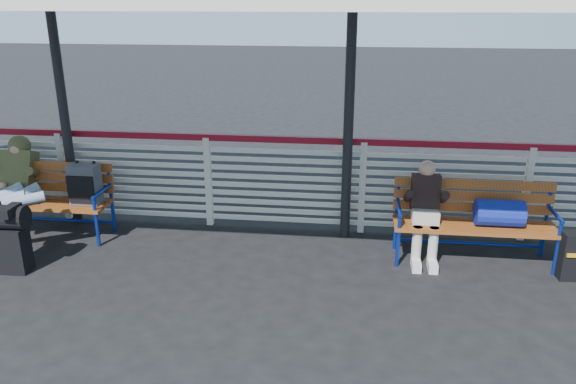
# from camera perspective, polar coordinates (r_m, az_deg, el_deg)

# --- Properties ---
(ground) EXTENTS (60.00, 60.00, 0.00)m
(ground) POSITION_cam_1_polar(r_m,az_deg,el_deg) (6.00, -12.47, -10.15)
(ground) COLOR black
(ground) RESTS_ON ground
(fence) EXTENTS (12.08, 0.08, 1.24)m
(fence) POSITION_cam_1_polar(r_m,az_deg,el_deg) (7.40, -8.10, 1.48)
(fence) COLOR silver
(fence) RESTS_ON ground
(luggage_stack) EXTENTS (0.48, 0.28, 0.78)m
(luggage_stack) POSITION_cam_1_polar(r_m,az_deg,el_deg) (6.86, -26.54, -4.02)
(luggage_stack) COLOR black
(luggage_stack) RESTS_ON ground
(bench_left) EXTENTS (1.80, 0.56, 0.97)m
(bench_left) POSITION_cam_1_polar(r_m,az_deg,el_deg) (7.59, -22.42, 0.23)
(bench_left) COLOR #A65F20
(bench_left) RESTS_ON ground
(bench_right) EXTENTS (1.80, 0.56, 0.92)m
(bench_right) POSITION_cam_1_polar(r_m,az_deg,el_deg) (6.71, 19.30, -2.11)
(bench_right) COLOR #A65F20
(bench_right) RESTS_ON ground
(traveler_man) EXTENTS (0.93, 1.64, 0.77)m
(traveler_man) POSITION_cam_1_polar(r_m,az_deg,el_deg) (7.49, -26.28, 0.05)
(traveler_man) COLOR #8093AD
(traveler_man) RESTS_ON ground
(companion_person) EXTENTS (0.32, 0.66, 1.15)m
(companion_person) POSITION_cam_1_polar(r_m,az_deg,el_deg) (6.57, 13.78, -1.83)
(companion_person) COLOR #BBB7AA
(companion_person) RESTS_ON ground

